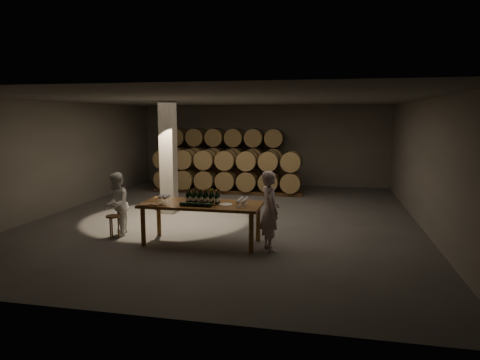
% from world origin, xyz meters
% --- Properties ---
extents(room, '(12.00, 12.00, 12.00)m').
position_xyz_m(room, '(-1.80, 0.20, 1.60)').
color(room, '#4A4845').
rests_on(room, ground).
extents(tasting_table, '(2.60, 1.10, 0.90)m').
position_xyz_m(tasting_table, '(0.00, -2.50, 0.80)').
color(tasting_table, brown).
rests_on(tasting_table, ground).
extents(barrel_stack_back, '(4.70, 0.95, 2.31)m').
position_xyz_m(barrel_stack_back, '(-1.35, 5.20, 1.20)').
color(barrel_stack_back, brown).
rests_on(barrel_stack_back, ground).
extents(barrel_stack_front, '(5.48, 0.95, 1.57)m').
position_xyz_m(barrel_stack_front, '(-0.96, 3.80, 0.83)').
color(barrel_stack_front, brown).
rests_on(barrel_stack_front, ground).
extents(bottle_cluster, '(0.73, 0.23, 0.32)m').
position_xyz_m(bottle_cluster, '(0.03, -2.50, 1.02)').
color(bottle_cluster, black).
rests_on(bottle_cluster, tasting_table).
extents(lying_bottles, '(0.78, 0.09, 0.09)m').
position_xyz_m(lying_bottles, '(-0.01, -2.85, 0.94)').
color(lying_bottles, black).
rests_on(lying_bottles, tasting_table).
extents(glass_cluster_left, '(0.20, 0.31, 0.17)m').
position_xyz_m(glass_cluster_left, '(-0.83, -2.59, 1.03)').
color(glass_cluster_left, silver).
rests_on(glass_cluster_left, tasting_table).
extents(glass_cluster_right, '(0.19, 0.52, 0.16)m').
position_xyz_m(glass_cluster_right, '(0.92, -2.56, 1.01)').
color(glass_cluster_right, silver).
rests_on(glass_cluster_right, tasting_table).
extents(plate, '(0.29, 0.29, 0.02)m').
position_xyz_m(plate, '(0.56, -2.56, 0.91)').
color(plate, white).
rests_on(plate, tasting_table).
extents(notebook_near, '(0.30, 0.26, 0.03)m').
position_xyz_m(notebook_near, '(-0.91, -2.89, 0.92)').
color(notebook_near, brown).
rests_on(notebook_near, tasting_table).
extents(notebook_corner, '(0.27, 0.33, 0.03)m').
position_xyz_m(notebook_corner, '(-1.11, -2.93, 0.91)').
color(notebook_corner, brown).
rests_on(notebook_corner, tasting_table).
extents(pen, '(0.16, 0.02, 0.01)m').
position_xyz_m(pen, '(-0.71, -2.93, 0.91)').
color(pen, black).
rests_on(pen, tasting_table).
extents(stool, '(0.32, 0.32, 0.54)m').
position_xyz_m(stool, '(-2.08, -2.55, 0.44)').
color(stool, brown).
rests_on(stool, ground).
extents(person_man, '(0.63, 0.72, 1.67)m').
position_xyz_m(person_man, '(1.52, -2.67, 0.84)').
color(person_man, beige).
rests_on(person_man, ground).
extents(person_woman, '(0.75, 0.86, 1.49)m').
position_xyz_m(person_woman, '(-2.13, -2.31, 0.75)').
color(person_woman, white).
rests_on(person_woman, ground).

